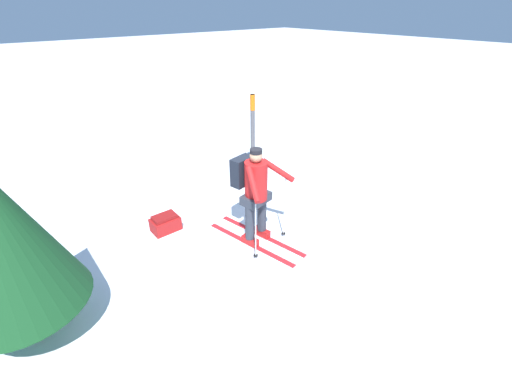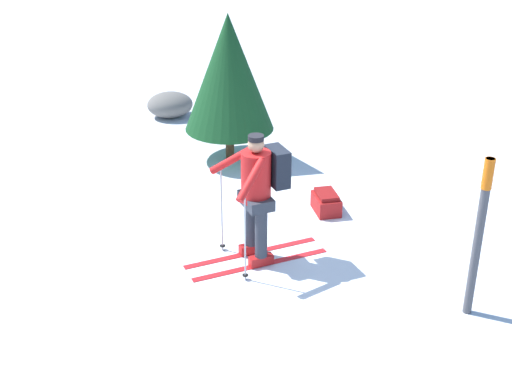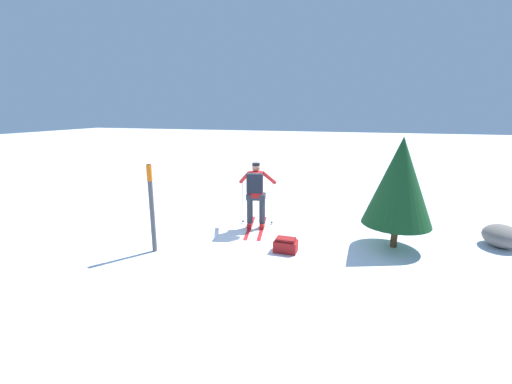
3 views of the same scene
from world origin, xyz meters
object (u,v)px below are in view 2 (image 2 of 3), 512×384
object	(u,v)px
skier	(259,189)
rock_boulder	(170,105)
trail_marker	(480,227)
pine_tree	(229,73)
dropped_backpack	(326,203)

from	to	relation	value
skier	rock_boulder	distance (m)	5.49
trail_marker	pine_tree	distance (m)	5.13
skier	trail_marker	xyz separation A→B (m)	(-1.98, 1.61, 0.10)
skier	rock_boulder	bearing A→B (deg)	-85.22
rock_boulder	skier	bearing A→B (deg)	94.78
pine_tree	trail_marker	bearing A→B (deg)	109.63
trail_marker	rock_boulder	bearing A→B (deg)	-70.93
trail_marker	skier	bearing A→B (deg)	-39.18
rock_boulder	pine_tree	xyz separation A→B (m)	(-0.72, 2.23, 1.21)
dropped_backpack	pine_tree	size ratio (longest dim) A/B	0.20
trail_marker	rock_boulder	world-z (taller)	trail_marker
pine_tree	rock_boulder	bearing A→B (deg)	-72.14
skier	trail_marker	world-z (taller)	trail_marker
skier	rock_boulder	world-z (taller)	skier
trail_marker	pine_tree	world-z (taller)	pine_tree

